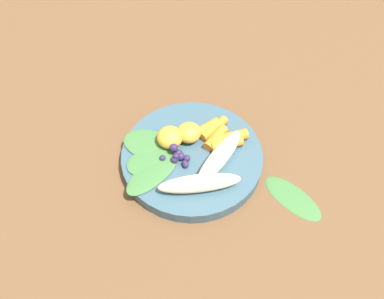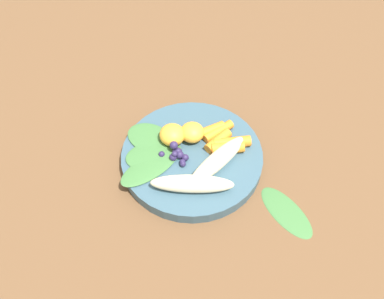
# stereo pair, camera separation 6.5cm
# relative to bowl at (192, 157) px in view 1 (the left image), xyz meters

# --- Properties ---
(ground_plane) EXTENTS (2.40, 2.40, 0.00)m
(ground_plane) POSITION_rel_bowl_xyz_m (0.00, 0.00, -0.01)
(ground_plane) COLOR brown
(bowl) EXTENTS (0.24, 0.24, 0.02)m
(bowl) POSITION_rel_bowl_xyz_m (0.00, 0.00, 0.00)
(bowl) COLOR #385666
(bowl) RESTS_ON ground_plane
(banana_peeled_left) EXTENTS (0.13, 0.08, 0.03)m
(banana_peeled_left) POSITION_rel_bowl_xyz_m (0.03, -0.04, 0.03)
(banana_peeled_left) COLOR beige
(banana_peeled_left) RESTS_ON bowl
(banana_peeled_right) EXTENTS (0.13, 0.08, 0.03)m
(banana_peeled_right) POSITION_rel_bowl_xyz_m (-0.03, -0.07, 0.03)
(banana_peeled_right) COLOR beige
(banana_peeled_right) RESTS_ON bowl
(orange_segment_near) EXTENTS (0.04, 0.04, 0.03)m
(orange_segment_near) POSITION_rel_bowl_xyz_m (-0.02, 0.04, 0.03)
(orange_segment_near) COLOR #F4A833
(orange_segment_near) RESTS_ON bowl
(orange_segment_far) EXTENTS (0.04, 0.04, 0.03)m
(orange_segment_far) POSITION_rel_bowl_xyz_m (0.01, 0.03, 0.03)
(orange_segment_far) COLOR #F4A833
(orange_segment_far) RESTS_ON bowl
(carrot_front) EXTENTS (0.06, 0.04, 0.02)m
(carrot_front) POSITION_rel_bowl_xyz_m (0.06, -0.02, 0.02)
(carrot_front) COLOR orange
(carrot_front) RESTS_ON bowl
(carrot_mid_left) EXTENTS (0.07, 0.04, 0.02)m
(carrot_mid_left) POSITION_rel_bowl_xyz_m (0.07, -0.01, 0.02)
(carrot_mid_left) COLOR orange
(carrot_mid_left) RESTS_ON bowl
(carrot_mid_right) EXTENTS (0.06, 0.04, 0.02)m
(carrot_mid_right) POSITION_rel_bowl_xyz_m (0.05, 0.00, 0.02)
(carrot_mid_right) COLOR orange
(carrot_mid_right) RESTS_ON bowl
(carrot_rear) EXTENTS (0.06, 0.03, 0.02)m
(carrot_rear) POSITION_rel_bowl_xyz_m (0.06, 0.02, 0.02)
(carrot_rear) COLOR orange
(carrot_rear) RESTS_ON bowl
(carrot_small) EXTENTS (0.06, 0.02, 0.02)m
(carrot_small) POSITION_rel_bowl_xyz_m (0.05, 0.03, 0.02)
(carrot_small) COLOR orange
(carrot_small) RESTS_ON bowl
(blueberry_pile) EXTENTS (0.05, 0.04, 0.03)m
(blueberry_pile) POSITION_rel_bowl_xyz_m (-0.03, 0.00, 0.02)
(blueberry_pile) COLOR #2D234C
(blueberry_pile) RESTS_ON bowl
(kale_leaf_left) EXTENTS (0.10, 0.11, 0.00)m
(kale_leaf_left) POSITION_rel_bowl_xyz_m (-0.05, 0.06, 0.01)
(kale_leaf_left) COLOR #3D7038
(kale_leaf_left) RESTS_ON bowl
(kale_leaf_right) EXTENTS (0.10, 0.07, 0.00)m
(kale_leaf_right) POSITION_rel_bowl_xyz_m (-0.06, 0.02, 0.01)
(kale_leaf_right) COLOR #3D7038
(kale_leaf_right) RESTS_ON bowl
(kale_leaf_rear) EXTENTS (0.12, 0.08, 0.00)m
(kale_leaf_rear) POSITION_rel_bowl_xyz_m (-0.08, -0.00, 0.01)
(kale_leaf_rear) COLOR #3D7038
(kale_leaf_rear) RESTS_ON bowl
(kale_leaf_stray) EXTENTS (0.07, 0.12, 0.01)m
(kale_leaf_stray) POSITION_rel_bowl_xyz_m (0.10, -0.15, -0.01)
(kale_leaf_stray) COLOR #3D7038
(kale_leaf_stray) RESTS_ON ground_plane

